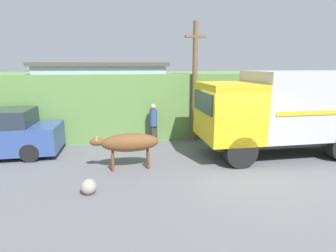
# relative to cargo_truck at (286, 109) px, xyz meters

# --- Properties ---
(ground_plane) EXTENTS (60.00, 60.00, 0.00)m
(ground_plane) POSITION_rel_cargo_truck_xyz_m (-2.35, -0.95, -1.76)
(ground_plane) COLOR slate
(hillside_embankment) EXTENTS (32.00, 5.91, 2.95)m
(hillside_embankment) POSITION_rel_cargo_truck_xyz_m (-2.35, 5.53, -0.28)
(hillside_embankment) COLOR #608C47
(hillside_embankment) RESTS_ON ground_plane
(building_backdrop) EXTENTS (5.89, 2.70, 3.44)m
(building_backdrop) POSITION_rel_cargo_truck_xyz_m (-6.79, 4.16, -0.02)
(building_backdrop) COLOR #99ADB7
(building_backdrop) RESTS_ON ground_plane
(cargo_truck) EXTENTS (6.19, 2.43, 3.12)m
(cargo_truck) POSITION_rel_cargo_truck_xyz_m (0.00, 0.00, 0.00)
(cargo_truck) COLOR #2D2D2D
(cargo_truck) RESTS_ON ground_plane
(brown_cow) EXTENTS (2.19, 0.60, 1.19)m
(brown_cow) POSITION_rel_cargo_truck_xyz_m (-5.79, -0.47, -0.88)
(brown_cow) COLOR brown
(brown_cow) RESTS_ON ground_plane
(pedestrian_on_hill) EXTENTS (0.44, 0.44, 1.75)m
(pedestrian_on_hill) POSITION_rel_cargo_truck_xyz_m (-4.68, 2.13, -0.79)
(pedestrian_on_hill) COLOR #38332D
(pedestrian_on_hill) RESTS_ON ground_plane
(utility_pole) EXTENTS (0.90, 0.22, 5.10)m
(utility_pole) POSITION_rel_cargo_truck_xyz_m (-2.83, 2.40, 0.91)
(utility_pole) COLOR brown
(utility_pole) RESTS_ON ground_plane
(roadside_rock) EXTENTS (0.41, 0.41, 0.41)m
(roadside_rock) POSITION_rel_cargo_truck_xyz_m (-6.90, -2.06, -1.55)
(roadside_rock) COLOR gray
(roadside_rock) RESTS_ON ground_plane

